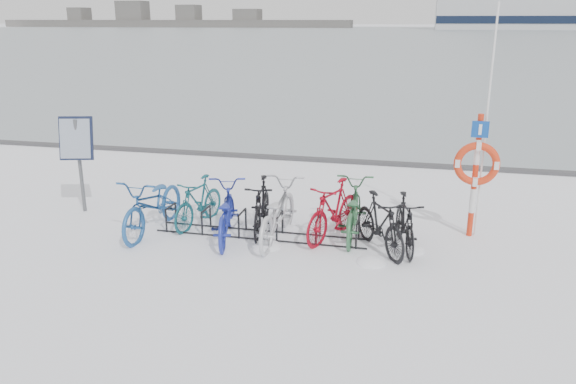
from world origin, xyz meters
The scene contains 17 objects.
ground centered at (0.00, 0.00, 0.00)m, with size 900.00×900.00×0.00m, color white.
ice_sheet centered at (0.00, 155.00, 0.01)m, with size 400.00×298.00×0.02m, color #95A0A8.
quay_edge centered at (0.00, 5.90, 0.05)m, with size 400.00×0.25×0.10m, color #3F3F42.
bike_rack centered at (0.00, 0.00, 0.18)m, with size 4.00×0.48×0.46m.
info_board centered at (-4.01, 0.50, 1.45)m, with size 0.71×0.41×2.01m.
lifebuoy_station centered at (3.80, 0.84, 1.40)m, with size 0.80×0.23×4.16m.
shoreline centered at (-122.02, 260.00, 2.79)m, with size 180.00×12.00×9.50m.
bike_0 centered at (-2.04, -0.21, 0.57)m, with size 0.76×2.19×1.15m, color #205393.
bike_1 centered at (-1.36, 0.33, 0.49)m, with size 0.46×1.63×0.98m, color #124D57.
bike_2 centered at (-0.62, -0.22, 0.52)m, with size 0.69×1.99×1.04m, color #1D2B98.
bike_3 centered at (-0.04, 0.22, 0.53)m, with size 0.50×1.77×1.06m, color black.
bike_4 centered at (0.33, -0.08, 0.55)m, with size 0.73×2.11×1.11m, color silver.
bike_5 centered at (1.32, 0.25, 0.55)m, with size 0.52×1.84×1.11m, color maroon.
bike_6 centered at (1.64, 0.44, 0.53)m, with size 0.70×2.01×1.05m, color #2E643D.
bike_7 centered at (2.20, -0.16, 0.52)m, with size 0.49×1.72×1.03m, color black.
bike_8 centered at (2.62, 0.04, 0.49)m, with size 0.46×1.64×0.98m, color black.
snow_drifts centered at (0.72, -0.05, 0.00)m, with size 5.79×1.96×0.18m.
Camera 1 is at (2.71, -9.41, 3.88)m, focal length 35.00 mm.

